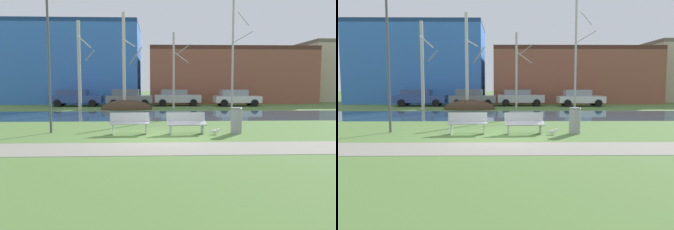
% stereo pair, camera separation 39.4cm
% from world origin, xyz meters
% --- Properties ---
extents(ground_plane, '(120.00, 120.00, 0.00)m').
position_xyz_m(ground_plane, '(0.00, 10.00, 0.00)').
color(ground_plane, '#517538').
extents(paved_path_strip, '(60.00, 2.13, 0.01)m').
position_xyz_m(paved_path_strip, '(0.00, -2.04, 0.01)').
color(paved_path_strip, gray).
rests_on(paved_path_strip, ground).
extents(river_band, '(80.00, 6.54, 0.01)m').
position_xyz_m(river_band, '(0.00, 8.91, 0.00)').
color(river_band, '#284256').
rests_on(river_band, ground).
extents(soil_mound, '(4.05, 2.55, 1.50)m').
position_xyz_m(soil_mound, '(-2.31, 13.90, 0.00)').
color(soil_mound, '#423021').
rests_on(soil_mound, ground).
extents(bench_left, '(1.63, 0.65, 0.87)m').
position_xyz_m(bench_left, '(-1.16, 1.05, 0.47)').
color(bench_left, '#B2B5B7').
rests_on(bench_left, ground).
extents(bench_right, '(1.63, 0.65, 0.87)m').
position_xyz_m(bench_right, '(1.15, 1.05, 0.47)').
color(bench_right, '#B2B5B7').
rests_on(bench_right, ground).
extents(trash_bin, '(0.49, 0.49, 1.07)m').
position_xyz_m(trash_bin, '(3.23, 1.09, 0.55)').
color(trash_bin, gray).
rests_on(trash_bin, ground).
extents(seagull, '(0.40, 0.15, 0.25)m').
position_xyz_m(seagull, '(2.31, 0.87, 0.13)').
color(seagull, white).
rests_on(seagull, ground).
extents(streetlamp, '(0.32, 0.32, 5.89)m').
position_xyz_m(streetlamp, '(-4.48, 1.58, 3.88)').
color(streetlamp, '#4C4C51').
rests_on(streetlamp, ground).
extents(birch_far_left, '(1.34, 2.14, 6.67)m').
position_xyz_m(birch_far_left, '(-5.71, 13.11, 3.40)').
color(birch_far_left, '#BCB7A8').
rests_on(birch_far_left, ground).
extents(birch_left, '(1.56, 2.25, 7.46)m').
position_xyz_m(birch_left, '(-2.43, 13.87, 3.77)').
color(birch_left, beige).
rests_on(birch_left, ground).
extents(birch_center_left, '(1.43, 2.53, 6.07)m').
position_xyz_m(birch_center_left, '(1.47, 14.54, 3.13)').
color(birch_center_left, '#BCB7A8').
rests_on(birch_center_left, ground).
extents(birch_center, '(1.57, 2.66, 8.95)m').
position_xyz_m(birch_center, '(5.87, 13.07, 4.56)').
color(birch_center, '#BCB7A8').
rests_on(birch_center, ground).
extents(parked_van_nearest_blue, '(4.55, 2.08, 1.48)m').
position_xyz_m(parked_van_nearest_blue, '(-7.09, 17.70, 0.78)').
color(parked_van_nearest_blue, '#2D4793').
rests_on(parked_van_nearest_blue, ground).
extents(parked_sedan_second_grey, '(4.07, 1.96, 1.52)m').
position_xyz_m(parked_sedan_second_grey, '(-2.41, 17.53, 0.79)').
color(parked_sedan_second_grey, slate).
rests_on(parked_sedan_second_grey, ground).
extents(parked_hatch_third_silver, '(4.15, 2.11, 1.47)m').
position_xyz_m(parked_hatch_third_silver, '(1.88, 17.96, 0.78)').
color(parked_hatch_third_silver, '#B2B5BC').
rests_on(parked_hatch_third_silver, ground).
extents(parked_wagon_fourth_white, '(4.06, 2.01, 1.47)m').
position_xyz_m(parked_wagon_fourth_white, '(7.17, 17.29, 0.77)').
color(parked_wagon_fourth_white, silver).
rests_on(parked_wagon_fourth_white, ground).
extents(building_blue_store, '(13.33, 8.69, 8.17)m').
position_xyz_m(building_blue_store, '(-8.38, 24.09, 4.09)').
color(building_blue_store, '#3870C6').
rests_on(building_blue_store, ground).
extents(building_brick_low, '(16.64, 8.80, 5.68)m').
position_xyz_m(building_brick_low, '(7.79, 24.28, 2.84)').
color(building_brick_low, brown).
rests_on(building_brick_low, ground).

